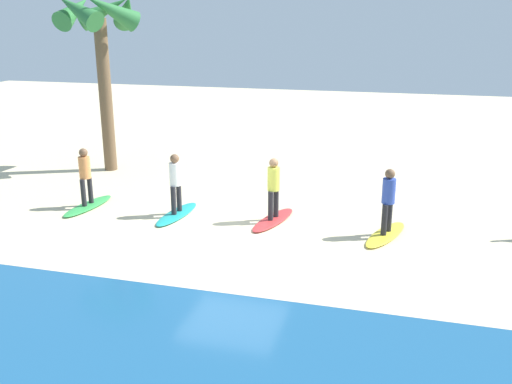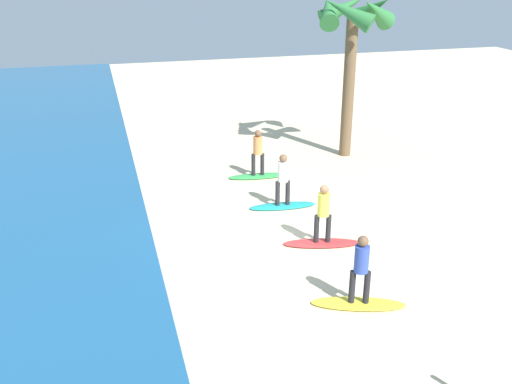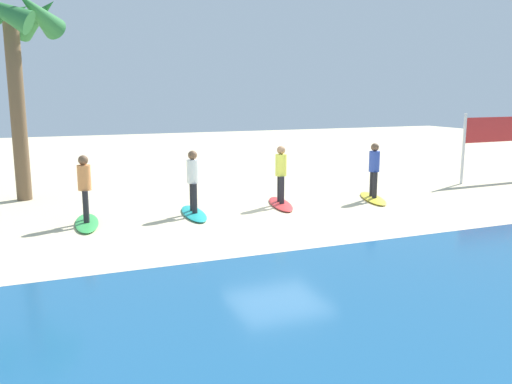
# 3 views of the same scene
# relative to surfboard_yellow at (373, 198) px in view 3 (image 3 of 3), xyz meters

# --- Properties ---
(ground_plane) EXTENTS (60.00, 60.00, 0.00)m
(ground_plane) POSITION_rel_surfboard_yellow_xyz_m (3.65, 1.05, -0.04)
(ground_plane) COLOR beige
(surfboard_yellow) EXTENTS (1.21, 2.17, 0.09)m
(surfboard_yellow) POSITION_rel_surfboard_yellow_xyz_m (0.00, 0.00, 0.00)
(surfboard_yellow) COLOR yellow
(surfboard_yellow) RESTS_ON ground
(surfer_yellow) EXTENTS (0.32, 0.44, 1.64)m
(surfer_yellow) POSITION_rel_surfboard_yellow_xyz_m (0.00, 0.00, 0.99)
(surfer_yellow) COLOR #232328
(surfer_yellow) RESTS_ON surfboard_yellow
(surfboard_red) EXTENTS (1.03, 2.17, 0.09)m
(surfboard_red) POSITION_rel_surfboard_yellow_xyz_m (2.96, -0.31, 0.00)
(surfboard_red) COLOR red
(surfboard_red) RESTS_ON ground
(surfer_red) EXTENTS (0.32, 0.45, 1.64)m
(surfer_red) POSITION_rel_surfboard_yellow_xyz_m (2.96, -0.31, 0.99)
(surfer_red) COLOR #232328
(surfer_red) RESTS_ON surfboard_red
(surfboard_teal) EXTENTS (0.74, 2.14, 0.09)m
(surfboard_teal) POSITION_rel_surfboard_yellow_xyz_m (5.62, -0.07, 0.00)
(surfboard_teal) COLOR teal
(surfboard_teal) RESTS_ON ground
(surfer_teal) EXTENTS (0.32, 0.46, 1.64)m
(surfer_teal) POSITION_rel_surfboard_yellow_xyz_m (5.62, -0.07, 0.99)
(surfer_teal) COLOR #232328
(surfer_teal) RESTS_ON surfboard_teal
(surfboard_green) EXTENTS (0.74, 2.14, 0.09)m
(surfboard_green) POSITION_rel_surfboard_yellow_xyz_m (8.37, -0.05, 0.00)
(surfboard_green) COLOR green
(surfboard_green) RESTS_ON ground
(surfer_green) EXTENTS (0.32, 0.46, 1.64)m
(surfer_green) POSITION_rel_surfboard_yellow_xyz_m (8.37, -0.05, 0.99)
(surfer_green) COLOR #232328
(surfer_green) RESTS_ON surfboard_green
(palm_tree) EXTENTS (2.88, 3.03, 6.16)m
(palm_tree) POSITION_rel_surfboard_yellow_xyz_m (9.85, -4.03, 4.89)
(palm_tree) COLOR brown
(palm_tree) RESTS_ON ground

